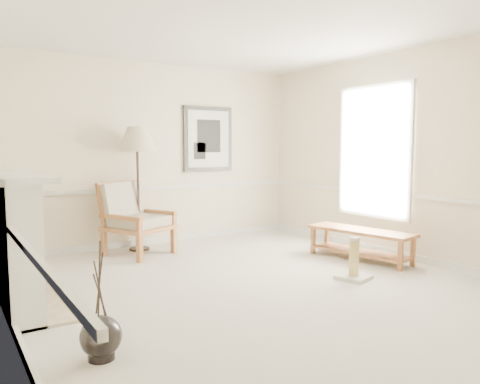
% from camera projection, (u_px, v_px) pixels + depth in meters
% --- Properties ---
extents(ground, '(5.50, 5.50, 0.00)m').
position_uv_depth(ground, '(251.00, 284.00, 5.35)').
color(ground, silver).
rests_on(ground, ground).
extents(room, '(5.04, 5.54, 2.92)m').
position_uv_depth(room, '(258.00, 120.00, 5.31)').
color(room, beige).
rests_on(room, ground).
extents(fireplace, '(0.64, 1.64, 1.31)m').
position_uv_depth(fireplace, '(17.00, 243.00, 4.53)').
color(fireplace, white).
rests_on(fireplace, ground).
extents(floor_vase, '(0.31, 0.31, 0.90)m').
position_uv_depth(floor_vase, '(101.00, 338.00, 3.44)').
color(floor_vase, black).
rests_on(floor_vase, ground).
extents(armchair, '(1.08, 1.11, 1.06)m').
position_uv_depth(armchair, '(133.00, 215.00, 6.84)').
color(armchair, '#945630').
rests_on(armchair, ground).
extents(floor_lamp, '(0.76, 0.76, 1.87)m').
position_uv_depth(floor_lamp, '(137.00, 143.00, 6.97)').
color(floor_lamp, black).
rests_on(floor_lamp, ground).
extents(bench, '(0.73, 1.55, 0.43)m').
position_uv_depth(bench, '(360.00, 239.00, 6.49)').
color(bench, '#945630').
rests_on(bench, ground).
extents(scratching_post, '(0.44, 0.44, 0.50)m').
position_uv_depth(scratching_post, '(354.00, 266.00, 5.54)').
color(scratching_post, beige).
rests_on(scratching_post, ground).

